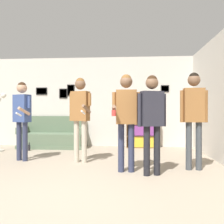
% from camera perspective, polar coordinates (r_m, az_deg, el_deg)
% --- Properties ---
extents(ground_plane, '(20.00, 20.00, 0.00)m').
position_cam_1_polar(ground_plane, '(3.28, -14.55, -19.10)').
color(ground_plane, gray).
extents(wall_back, '(8.03, 0.08, 2.70)m').
position_cam_1_polar(wall_back, '(7.64, -3.12, 2.36)').
color(wall_back, beige).
rests_on(wall_back, ground_plane).
extents(wall_right, '(0.06, 7.02, 2.70)m').
position_cam_1_polar(wall_right, '(5.55, 23.84, 3.03)').
color(wall_right, beige).
rests_on(wall_right, ground_plane).
extents(couch, '(1.88, 0.80, 0.91)m').
position_cam_1_polar(couch, '(7.56, -13.35, -5.63)').
color(couch, '#5B7056').
rests_on(couch, ground_plane).
extents(bookshelf, '(0.93, 0.30, 1.01)m').
position_cam_1_polar(bookshelf, '(7.38, 6.95, -4.15)').
color(bookshelf, brown).
rests_on(bookshelf, ground_plane).
extents(person_player_foreground_left, '(0.46, 0.58, 1.70)m').
position_cam_1_polar(person_player_foreground_left, '(5.74, -19.90, -0.04)').
color(person_player_foreground_left, '#2D334C').
rests_on(person_player_foreground_left, ground_plane).
extents(person_player_foreground_center, '(0.48, 0.56, 1.77)m').
position_cam_1_polar(person_player_foreground_center, '(5.25, -7.29, 0.49)').
color(person_player_foreground_center, '#B7AD99').
rests_on(person_player_foreground_center, ground_plane).
extents(person_watcher_holding_cup, '(0.50, 0.44, 1.73)m').
position_cam_1_polar(person_watcher_holding_cup, '(4.41, 3.26, 0.10)').
color(person_watcher_holding_cup, '#2D334C').
rests_on(person_watcher_holding_cup, ground_plane).
extents(person_spectator_near_bookshelf, '(0.48, 0.29, 1.68)m').
position_cam_1_polar(person_spectator_near_bookshelf, '(4.23, 9.11, -0.42)').
color(person_spectator_near_bookshelf, black).
rests_on(person_spectator_near_bookshelf, ground_plane).
extents(person_spectator_far_right, '(0.50, 0.23, 1.78)m').
position_cam_1_polar(person_spectator_far_right, '(4.80, 18.20, 0.56)').
color(person_spectator_far_right, '#3D4247').
rests_on(person_spectator_far_right, ground_plane).
extents(bottle_on_floor, '(0.06, 0.06, 0.22)m').
position_cam_1_polar(bottle_on_floor, '(7.17, -18.42, -7.68)').
color(bottle_on_floor, black).
rests_on(bottle_on_floor, ground_plane).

